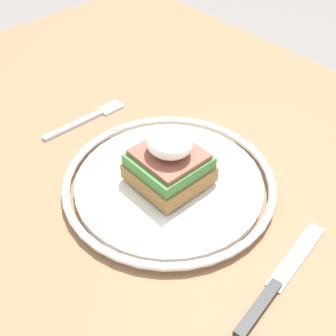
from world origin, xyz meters
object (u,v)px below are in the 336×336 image
object	(u,v)px
sandwich	(168,161)
fork	(88,118)
knife	(275,285)
plate	(168,184)

from	to	relation	value
sandwich	fork	bearing A→B (deg)	177.65
sandwich	knife	size ratio (longest dim) A/B	0.60
plate	knife	distance (m)	0.18
plate	fork	size ratio (longest dim) A/B	1.97
sandwich	knife	bearing A→B (deg)	-4.42
plate	sandwich	bearing A→B (deg)	122.87
knife	plate	bearing A→B (deg)	175.77
fork	sandwich	bearing A→B (deg)	-2.35
plate	knife	size ratio (longest dim) A/B	1.53
plate	knife	world-z (taller)	plate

